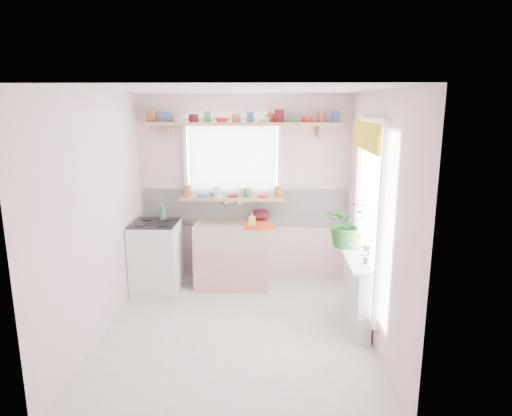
{
  "coord_description": "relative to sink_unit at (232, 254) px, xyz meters",
  "views": [
    {
      "loc": [
        0.36,
        -4.44,
        2.38
      ],
      "look_at": [
        0.19,
        0.55,
        1.23
      ],
      "focal_mm": 32.0,
      "sensor_mm": 36.0,
      "label": 1
    }
  ],
  "objects": [
    {
      "name": "colander",
      "position": [
        0.38,
        0.21,
        0.49
      ],
      "size": [
        0.36,
        0.36,
        0.14
      ],
      "primitive_type": "ellipsoid",
      "rotation": [
        0.0,
        0.0,
        0.22
      ],
      "color": "#5D0F1E",
      "rests_on": "sink_unit"
    },
    {
      "name": "room",
      "position": [
        0.81,
        -0.43,
        0.94
      ],
      "size": [
        3.2,
        3.2,
        3.2
      ],
      "color": "silver",
      "rests_on": "ground"
    },
    {
      "name": "pine_shelf",
      "position": [
        0.15,
        0.18,
        1.69
      ],
      "size": [
        2.52,
        0.24,
        0.04
      ],
      "primitive_type": "cube",
      "color": "tan",
      "rests_on": "room"
    },
    {
      "name": "fruit",
      "position": [
        1.49,
        -0.69,
        0.45
      ],
      "size": [
        0.2,
        0.14,
        0.1
      ],
      "color": "orange",
      "rests_on": "fruit_bowl"
    },
    {
      "name": "cooker_bottle",
      "position": [
        -0.88,
        -0.1,
        0.6
      ],
      "size": [
        0.09,
        0.09,
        0.22
      ],
      "primitive_type": "imported",
      "rotation": [
        0.0,
        0.0,
        -0.09
      ],
      "color": "#3E7C4C",
      "rests_on": "cooker"
    },
    {
      "name": "shelf_crockery",
      "position": [
        0.15,
        0.18,
        1.76
      ],
      "size": [
        2.47,
        0.11,
        0.12
      ],
      "color": "#A55133",
      "rests_on": "pine_shelf"
    },
    {
      "name": "herb_pot",
      "position": [
        1.48,
        -1.29,
        0.45
      ],
      "size": [
        0.12,
        0.08,
        0.21
      ],
      "primitive_type": "imported",
      "rotation": [
        0.0,
        0.0,
        0.09
      ],
      "color": "#336D2B",
      "rests_on": "radiator_ledge"
    },
    {
      "name": "fruit_bowl",
      "position": [
        1.48,
        -0.69,
        0.38
      ],
      "size": [
        0.38,
        0.38,
        0.08
      ],
      "primitive_type": "imported",
      "rotation": [
        0.0,
        0.0,
        0.18
      ],
      "color": "silver",
      "rests_on": "radiator_ledge"
    },
    {
      "name": "windowsill",
      "position": [
        -0.0,
        0.19,
        0.71
      ],
      "size": [
        1.4,
        0.22,
        0.04
      ],
      "primitive_type": "cube",
      "color": "tan",
      "rests_on": "room"
    },
    {
      "name": "sill_bowl",
      "position": [
        -0.22,
        0.25,
        0.76
      ],
      "size": [
        0.22,
        0.22,
        0.06
      ],
      "primitive_type": "imported",
      "rotation": [
        0.0,
        0.0,
        -0.23
      ],
      "color": "#345AAB",
      "rests_on": "windowsill"
    },
    {
      "name": "soap_bottle_sink",
      "position": [
        0.27,
        -0.19,
        0.52
      ],
      "size": [
        0.1,
        0.1,
        0.2
      ],
      "primitive_type": "imported",
      "rotation": [
        0.0,
        0.0,
        0.12
      ],
      "color": "#CACF5C",
      "rests_on": "sink_unit"
    },
    {
      "name": "dish_tray",
      "position": [
        0.36,
        -0.16,
        0.44
      ],
      "size": [
        0.42,
        0.34,
        0.04
      ],
      "primitive_type": "cube",
      "rotation": [
        0.0,
        0.0,
        0.16
      ],
      "color": "red",
      "rests_on": "sink_unit"
    },
    {
      "name": "jade_plant",
      "position": [
        1.36,
        -0.69,
        0.62
      ],
      "size": [
        0.62,
        0.59,
        0.54
      ],
      "primitive_type": "imported",
      "rotation": [
        0.0,
        0.0,
        0.43
      ],
      "color": "#266127",
      "rests_on": "radiator_ledge"
    },
    {
      "name": "radiator_ledge",
      "position": [
        1.45,
        -1.09,
        -0.03
      ],
      "size": [
        0.22,
        0.95,
        0.78
      ],
      "color": "white",
      "rests_on": "ground"
    },
    {
      "name": "sill_cup",
      "position": [
        0.16,
        0.25,
        0.78
      ],
      "size": [
        0.15,
        0.15,
        0.11
      ],
      "primitive_type": "imported",
      "rotation": [
        0.0,
        0.0,
        0.15
      ],
      "color": "beige",
      "rests_on": "windowsill"
    },
    {
      "name": "shelf_vase",
      "position": [
        0.49,
        0.24,
        1.79
      ],
      "size": [
        0.16,
        0.16,
        0.16
      ],
      "primitive_type": "imported",
      "rotation": [
        0.0,
        0.0,
        0.07
      ],
      "color": "brown",
      "rests_on": "pine_shelf"
    },
    {
      "name": "sill_crockery",
      "position": [
        -0.02,
        0.19,
        0.78
      ],
      "size": [
        1.35,
        0.11,
        0.12
      ],
      "color": "#A55133",
      "rests_on": "windowsill"
    },
    {
      "name": "sink_unit",
      "position": [
        0.0,
        0.0,
        0.0
      ],
      "size": [
        0.95,
        0.65,
        1.11
      ],
      "color": "white",
      "rests_on": "ground"
    },
    {
      "name": "cooker",
      "position": [
        -0.95,
        -0.24,
        0.03
      ],
      "size": [
        0.58,
        0.58,
        0.93
      ],
      "color": "white",
      "rests_on": "ground"
    }
  ]
}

